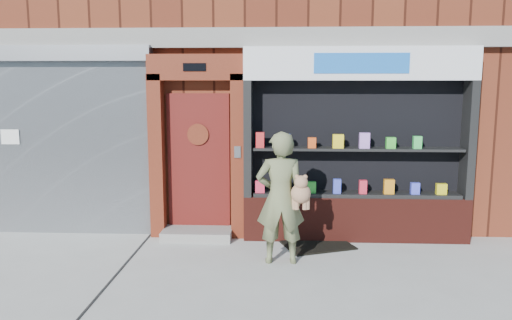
{
  "coord_description": "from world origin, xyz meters",
  "views": [
    {
      "loc": [
        0.55,
        -5.94,
        2.45
      ],
      "look_at": [
        0.22,
        1.0,
        1.39
      ],
      "focal_mm": 35.0,
      "sensor_mm": 36.0,
      "label": 1
    }
  ],
  "objects": [
    {
      "name": "ground",
      "position": [
        0.0,
        0.0,
        0.0
      ],
      "size": [
        80.0,
        80.0,
        0.0
      ],
      "primitive_type": "plane",
      "color": "#9E9E99",
      "rests_on": "ground"
    },
    {
      "name": "building",
      "position": [
        -0.0,
        5.99,
        4.0
      ],
      "size": [
        12.0,
        8.16,
        8.0
      ],
      "color": "#5A2314",
      "rests_on": "ground"
    },
    {
      "name": "shutter_bay",
      "position": [
        -3.0,
        1.93,
        1.72
      ],
      "size": [
        3.1,
        0.3,
        3.04
      ],
      "color": "gray",
      "rests_on": "ground"
    },
    {
      "name": "red_door_bay",
      "position": [
        -0.75,
        1.86,
        1.46
      ],
      "size": [
        1.52,
        0.58,
        2.9
      ],
      "color": "#581D0F",
      "rests_on": "ground"
    },
    {
      "name": "pharmacy_bay",
      "position": [
        1.75,
        1.81,
        1.37
      ],
      "size": [
        3.5,
        0.41,
        3.0
      ],
      "color": "#4F1912",
      "rests_on": "ground"
    },
    {
      "name": "woman",
      "position": [
        0.58,
        0.7,
        0.92
      ],
      "size": [
        0.76,
        0.48,
        1.82
      ],
      "color": "#666D47",
      "rests_on": "ground"
    },
    {
      "name": "doormat",
      "position": [
        1.15,
        1.42,
        0.01
      ],
      "size": [
        1.17,
        1.0,
        0.02
      ],
      "primitive_type": "cube",
      "rotation": [
        0.0,
        0.0,
        0.36
      ],
      "color": "black",
      "rests_on": "ground"
    }
  ]
}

